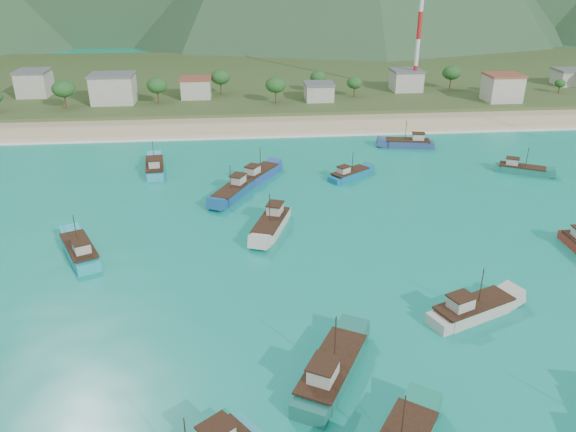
{
  "coord_description": "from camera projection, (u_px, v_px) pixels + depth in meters",
  "views": [
    {
      "loc": [
        0.64,
        -57.76,
        37.8
      ],
      "look_at": [
        7.7,
        18.0,
        3.0
      ],
      "focal_mm": 35.0,
      "sensor_mm": 36.0,
      "label": 1
    }
  ],
  "objects": [
    {
      "name": "ground",
      "position": [
        239.0,
        302.0,
        67.96
      ],
      "size": [
        600.0,
        600.0,
        0.0
      ],
      "primitive_type": "plane",
      "color": "#0C8B74",
      "rests_on": "ground"
    },
    {
      "name": "beach",
      "position": [
        234.0,
        127.0,
        139.5
      ],
      "size": [
        400.0,
        18.0,
        1.2
      ],
      "primitive_type": "cube",
      "color": "beige",
      "rests_on": "ground"
    },
    {
      "name": "land",
      "position": [
        233.0,
        79.0,
        194.73
      ],
      "size": [
        400.0,
        110.0,
        2.4
      ],
      "primitive_type": "cube",
      "color": "#385123",
      "rests_on": "ground"
    },
    {
      "name": "surf_line",
      "position": [
        235.0,
        138.0,
        130.89
      ],
      "size": [
        400.0,
        2.5,
        0.08
      ],
      "primitive_type": "cube",
      "color": "white",
      "rests_on": "ground"
    },
    {
      "name": "village",
      "position": [
        245.0,
        87.0,
        159.85
      ],
      "size": [
        208.22,
        27.65,
        7.47
      ],
      "color": "beige",
      "rests_on": "ground"
    },
    {
      "name": "vegetation",
      "position": [
        179.0,
        88.0,
        157.02
      ],
      "size": [
        275.54,
        25.85,
        8.82
      ],
      "color": "#235623",
      "rests_on": "ground"
    },
    {
      "name": "radio_tower",
      "position": [
        421.0,
        11.0,
        160.19
      ],
      "size": [
        1.2,
        1.2,
        45.57
      ],
      "color": "red",
      "rests_on": "ground"
    },
    {
      "name": "boat_2",
      "position": [
        472.0,
        310.0,
        64.98
      ],
      "size": [
        11.5,
        7.34,
        6.56
      ],
      "rotation": [
        0.0,
        0.0,
        5.11
      ],
      "color": "#BBB6AA",
      "rests_on": "ground"
    },
    {
      "name": "boat_4",
      "position": [
        272.0,
        225.0,
        85.99
      ],
      "size": [
        7.0,
        11.86,
        6.73
      ],
      "rotation": [
        0.0,
        0.0,
        2.8
      ],
      "color": "beige",
      "rests_on": "ground"
    },
    {
      "name": "boat_10",
      "position": [
        349.0,
        175.0,
        106.51
      ],
      "size": [
        8.91,
        7.49,
        5.36
      ],
      "rotation": [
        0.0,
        0.0,
        5.34
      ],
      "color": "#106591",
      "rests_on": "ground"
    },
    {
      "name": "boat_14",
      "position": [
        521.0,
        170.0,
        108.97
      ],
      "size": [
        9.66,
        7.08,
        5.61
      ],
      "rotation": [
        0.0,
        0.0,
        4.2
      ],
      "color": "#197462",
      "rests_on": "ground"
    },
    {
      "name": "boat_18",
      "position": [
        155.0,
        168.0,
        109.43
      ],
      "size": [
        4.61,
        11.31,
        6.49
      ],
      "rotation": [
        0.0,
        0.0,
        0.13
      ],
      "color": "#319DBB",
      "rests_on": "ground"
    },
    {
      "name": "boat_19",
      "position": [
        258.0,
        175.0,
        105.91
      ],
      "size": [
        8.56,
        10.83,
        6.4
      ],
      "rotation": [
        0.0,
        0.0,
        5.71
      ],
      "color": "#22479C",
      "rests_on": "ground"
    },
    {
      "name": "boat_20",
      "position": [
        80.0,
        252.0,
        78.08
      ],
      "size": [
        7.65,
        11.3,
        6.49
      ],
      "rotation": [
        0.0,
        0.0,
        0.44
      ],
      "color": "#21A7B4",
      "rests_on": "ground"
    },
    {
      "name": "boat_23",
      "position": [
        409.0,
        144.0,
        124.13
      ],
      "size": [
        11.04,
        5.12,
        6.28
      ],
      "rotation": [
        0.0,
        0.0,
        1.38
      ],
      "color": "navy",
      "rests_on": "ground"
    },
    {
      "name": "boat_27",
      "position": [
        233.0,
        192.0,
        98.09
      ],
      "size": [
        7.93,
        11.22,
        6.48
      ],
      "rotation": [
        0.0,
        0.0,
        2.66
      ],
      "color": "#184D87",
      "rests_on": "ground"
    },
    {
      "name": "boat_31",
      "position": [
        331.0,
        373.0,
        54.97
      ],
      "size": [
        9.25,
        12.66,
        7.35
      ],
      "rotation": [
        0.0,
        0.0,
        5.78
      ],
      "color": "#1B675A",
      "rests_on": "ground"
    }
  ]
}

